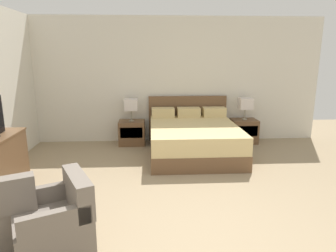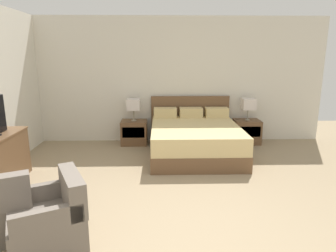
{
  "view_description": "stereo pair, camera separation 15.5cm",
  "coord_description": "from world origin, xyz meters",
  "px_view_note": "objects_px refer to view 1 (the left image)",
  "views": [
    {
      "loc": [
        -0.34,
        -2.68,
        1.9
      ],
      "look_at": [
        -0.06,
        2.16,
        0.75
      ],
      "focal_mm": 32.0,
      "sensor_mm": 36.0,
      "label": 1
    },
    {
      "loc": [
        -0.19,
        -2.69,
        1.9
      ],
      "look_at": [
        -0.06,
        2.16,
        0.75
      ],
      "focal_mm": 32.0,
      "sensor_mm": 36.0,
      "label": 2
    }
  ],
  "objects_px": {
    "bed": "(193,138)",
    "armchair_companion": "(57,224)",
    "table_lamp_left": "(131,105)",
    "armchair_by_window": "(1,215)",
    "nightstand_right": "(244,131)",
    "table_lamp_right": "(245,104)",
    "nightstand_left": "(132,133)"
  },
  "relations": [
    {
      "from": "bed",
      "to": "armchair_companion",
      "type": "height_order",
      "value": "bed"
    },
    {
      "from": "table_lamp_left",
      "to": "armchair_by_window",
      "type": "xyz_separation_m",
      "value": [
        -1.16,
        -3.43,
        -0.59
      ]
    },
    {
      "from": "nightstand_right",
      "to": "table_lamp_right",
      "type": "distance_m",
      "value": 0.61
    },
    {
      "from": "armchair_by_window",
      "to": "armchair_companion",
      "type": "relative_size",
      "value": 1.0
    },
    {
      "from": "bed",
      "to": "table_lamp_left",
      "type": "bearing_deg",
      "value": 149.56
    },
    {
      "from": "nightstand_left",
      "to": "table_lamp_right",
      "type": "height_order",
      "value": "table_lamp_right"
    },
    {
      "from": "bed",
      "to": "nightstand_right",
      "type": "distance_m",
      "value": 1.44
    },
    {
      "from": "armchair_by_window",
      "to": "bed",
      "type": "bearing_deg",
      "value": 48.48
    },
    {
      "from": "nightstand_right",
      "to": "armchair_companion",
      "type": "bearing_deg",
      "value": -129.47
    },
    {
      "from": "nightstand_right",
      "to": "table_lamp_right",
      "type": "relative_size",
      "value": 1.16
    },
    {
      "from": "nightstand_right",
      "to": "table_lamp_left",
      "type": "distance_m",
      "value": 2.55
    },
    {
      "from": "bed",
      "to": "nightstand_right",
      "type": "xyz_separation_m",
      "value": [
        1.24,
        0.73,
        -0.06
      ]
    },
    {
      "from": "nightstand_left",
      "to": "nightstand_right",
      "type": "distance_m",
      "value": 2.48
    },
    {
      "from": "nightstand_left",
      "to": "nightstand_right",
      "type": "bearing_deg",
      "value": 0.0
    },
    {
      "from": "bed",
      "to": "armchair_companion",
      "type": "bearing_deg",
      "value": -121.13
    },
    {
      "from": "bed",
      "to": "nightstand_right",
      "type": "bearing_deg",
      "value": 30.39
    },
    {
      "from": "table_lamp_right",
      "to": "nightstand_left",
      "type": "bearing_deg",
      "value": -179.97
    },
    {
      "from": "table_lamp_right",
      "to": "armchair_by_window",
      "type": "distance_m",
      "value": 5.03
    },
    {
      "from": "table_lamp_right",
      "to": "nightstand_right",
      "type": "bearing_deg",
      "value": -90.0
    },
    {
      "from": "table_lamp_left",
      "to": "armchair_companion",
      "type": "relative_size",
      "value": 0.52
    },
    {
      "from": "nightstand_left",
      "to": "nightstand_right",
      "type": "height_order",
      "value": "same"
    },
    {
      "from": "nightstand_left",
      "to": "armchair_companion",
      "type": "bearing_deg",
      "value": -98.17
    },
    {
      "from": "table_lamp_right",
      "to": "armchair_by_window",
      "type": "xyz_separation_m",
      "value": [
        -3.63,
        -3.43,
        -0.59
      ]
    },
    {
      "from": "bed",
      "to": "table_lamp_left",
      "type": "relative_size",
      "value": 4.27
    },
    {
      "from": "nightstand_left",
      "to": "nightstand_right",
      "type": "xyz_separation_m",
      "value": [
        2.48,
        0.0,
        0.0
      ]
    },
    {
      "from": "nightstand_right",
      "to": "table_lamp_left",
      "type": "xyz_separation_m",
      "value": [
        -2.48,
        0.0,
        0.61
      ]
    },
    {
      "from": "armchair_by_window",
      "to": "armchair_companion",
      "type": "height_order",
      "value": "same"
    },
    {
      "from": "bed",
      "to": "armchair_companion",
      "type": "relative_size",
      "value": 2.22
    },
    {
      "from": "bed",
      "to": "table_lamp_right",
      "type": "bearing_deg",
      "value": 30.44
    },
    {
      "from": "nightstand_left",
      "to": "armchair_by_window",
      "type": "distance_m",
      "value": 3.62
    },
    {
      "from": "nightstand_left",
      "to": "armchair_by_window",
      "type": "xyz_separation_m",
      "value": [
        -1.16,
        -3.43,
        0.02
      ]
    },
    {
      "from": "table_lamp_left",
      "to": "armchair_companion",
      "type": "distance_m",
      "value": 3.73
    }
  ]
}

